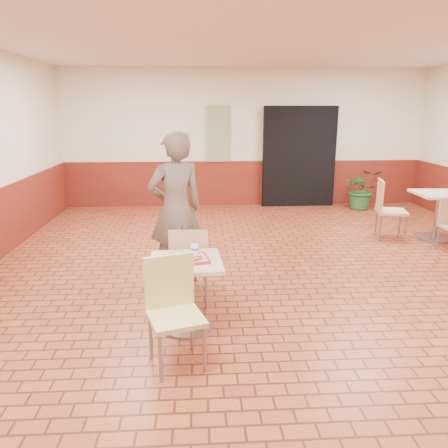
{
  "coord_description": "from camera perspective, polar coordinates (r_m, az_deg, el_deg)",
  "views": [
    {
      "loc": [
        -1.05,
        -4.76,
        2.16
      ],
      "look_at": [
        -0.78,
        -0.25,
        0.95
      ],
      "focal_mm": 35.0,
      "sensor_mm": 36.0,
      "label": 1
    }
  ],
  "objects": [
    {
      "name": "room_shell",
      "position": [
        4.92,
        8.98,
        7.1
      ],
      "size": [
        8.01,
        10.01,
        3.01
      ],
      "color": "brown",
      "rests_on": "ground"
    },
    {
      "name": "wainscot_band",
      "position": [
        5.15,
        8.53,
        -3.99
      ],
      "size": [
        8.0,
        10.0,
        1.0
      ],
      "color": "maroon",
      "rests_on": "ground"
    },
    {
      "name": "corridor_doorway",
      "position": [
        9.96,
        9.76,
        8.65
      ],
      "size": [
        1.6,
        0.22,
        2.2
      ],
      "primitive_type": "cube",
      "color": "black",
      "rests_on": "ground"
    },
    {
      "name": "promo_poster",
      "position": [
        9.73,
        -0.8,
        11.68
      ],
      "size": [
        0.5,
        0.03,
        1.2
      ],
      "primitive_type": "cube",
      "color": "gray",
      "rests_on": "wainscot_band"
    },
    {
      "name": "main_table",
      "position": [
        4.35,
        -4.92,
        -7.69
      ],
      "size": [
        0.69,
        0.69,
        0.72
      ],
      "rotation": [
        0.0,
        0.0,
        0.06
      ],
      "color": "beige",
      "rests_on": "ground"
    },
    {
      "name": "chair_main_front",
      "position": [
        3.8,
        -6.62,
        -10.54
      ],
      "size": [
        0.55,
        0.55,
        0.94
      ],
      "rotation": [
        0.0,
        0.0,
        0.31
      ],
      "color": "#D6C880",
      "rests_on": "ground"
    },
    {
      "name": "chair_main_back",
      "position": [
        4.84,
        -4.56,
        -5.01
      ],
      "size": [
        0.43,
        0.43,
        0.91
      ],
      "rotation": [
        0.0,
        0.0,
        3.12
      ],
      "color": "tan",
      "rests_on": "ground"
    },
    {
      "name": "customer",
      "position": [
        5.39,
        -6.31,
        1.91
      ],
      "size": [
        0.81,
        0.68,
        1.9
      ],
      "primitive_type": "imported",
      "rotation": [
        0.0,
        0.0,
        3.52
      ],
      "color": "#62564B",
      "rests_on": "ground"
    },
    {
      "name": "serving_tray",
      "position": [
        4.26,
        -4.99,
        -4.59
      ],
      "size": [
        0.43,
        0.33,
        0.03
      ],
      "rotation": [
        0.0,
        0.0,
        0.19
      ],
      "color": "red",
      "rests_on": "main_table"
    },
    {
      "name": "ring_donut",
      "position": [
        4.3,
        -6.06,
        -3.99
      ],
      "size": [
        0.14,
        0.14,
        0.03
      ],
      "primitive_type": "torus",
      "rotation": [
        0.0,
        0.0,
        0.42
      ],
      "color": "gold",
      "rests_on": "serving_tray"
    },
    {
      "name": "long_john_donut",
      "position": [
        4.18,
        -3.89,
        -4.42
      ],
      "size": [
        0.17,
        0.13,
        0.05
      ],
      "rotation": [
        0.0,
        0.0,
        0.37
      ],
      "color": "#E78843",
      "rests_on": "serving_tray"
    },
    {
      "name": "paper_cup",
      "position": [
        4.34,
        -3.84,
        -3.29
      ],
      "size": [
        0.08,
        0.08,
        0.09
      ],
      "rotation": [
        0.0,
        0.0,
        0.3
      ],
      "color": "white",
      "rests_on": "serving_tray"
    },
    {
      "name": "second_table",
      "position": [
        8.09,
        26.16,
        1.87
      ],
      "size": [
        0.76,
        0.76,
        0.8
      ],
      "rotation": [
        0.0,
        0.0,
        -0.02
      ],
      "color": "beige",
      "rests_on": "ground"
    },
    {
      "name": "chair_second_left",
      "position": [
        7.81,
        20.49,
        2.18
      ],
      "size": [
        0.55,
        0.55,
        1.0
      ],
      "rotation": [
        0.0,
        0.0,
        1.35
      ],
      "color": "#E3B988",
      "rests_on": "ground"
    },
    {
      "name": "potted_plant",
      "position": [
        9.98,
        17.59,
        4.36
      ],
      "size": [
        0.88,
        0.79,
        0.88
      ],
      "primitive_type": "imported",
      "rotation": [
        0.0,
        0.0,
        -0.14
      ],
      "color": "#265F2A",
      "rests_on": "ground"
    }
  ]
}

